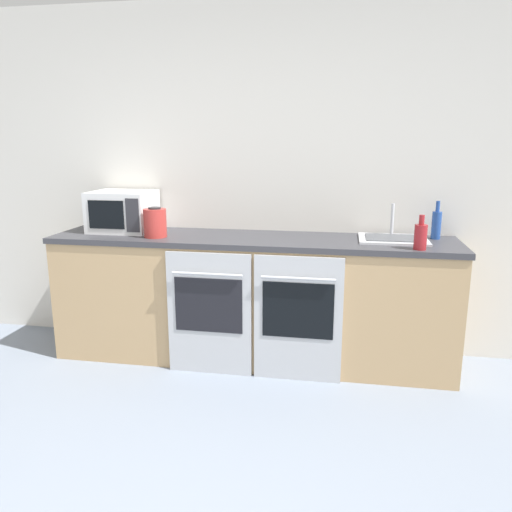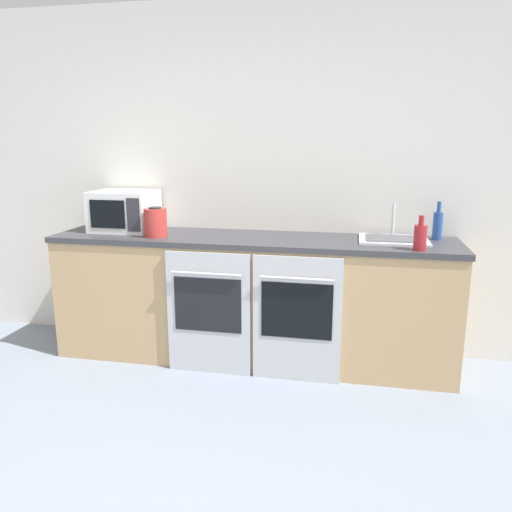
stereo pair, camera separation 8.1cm
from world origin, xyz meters
name	(u,v)px [view 1 (the left image)]	position (x,y,z in m)	size (l,w,h in m)	color
wall_back	(259,181)	(0.00, 2.50, 1.30)	(10.00, 0.06, 2.60)	silver
counter_back	(252,298)	(0.00, 2.17, 0.46)	(2.90, 0.61, 0.92)	tan
oven_left	(209,313)	(-0.24, 1.86, 0.44)	(0.59, 0.06, 0.87)	#B7BABF
oven_right	(298,319)	(0.37, 1.86, 0.44)	(0.59, 0.06, 0.87)	#B7BABF
microwave	(123,211)	(-1.01, 2.25, 1.08)	(0.45, 0.39, 0.30)	silver
bottle_blue	(436,224)	(1.29, 2.34, 1.03)	(0.07, 0.07, 0.27)	#234793
bottle_red	(421,236)	(1.13, 1.95, 1.01)	(0.08, 0.08, 0.22)	maroon
kettle	(155,223)	(-0.68, 2.06, 1.03)	(0.16, 0.16, 0.21)	#B2332D
sink	(393,238)	(0.99, 2.23, 0.94)	(0.47, 0.38, 0.24)	silver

